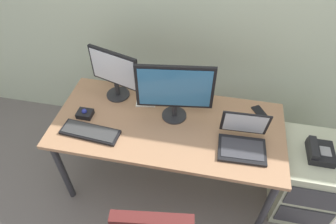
# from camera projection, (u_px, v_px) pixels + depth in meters

# --- Properties ---
(ground_plane) EXTENTS (8.00, 8.00, 0.00)m
(ground_plane) POSITION_uv_depth(u_px,v_px,m) (168.00, 178.00, 2.63)
(ground_plane) COLOR slate
(desk) EXTENTS (1.64, 0.75, 0.72)m
(desk) POSITION_uv_depth(u_px,v_px,m) (168.00, 130.00, 2.17)
(desk) COLOR #A77855
(desk) RESTS_ON ground
(file_cabinet) EXTENTS (0.42, 0.53, 0.62)m
(file_cabinet) POSITION_uv_depth(u_px,v_px,m) (304.00, 178.00, 2.28)
(file_cabinet) COLOR beige
(file_cabinet) RESTS_ON ground
(desk_phone) EXTENTS (0.17, 0.20, 0.09)m
(desk_phone) POSITION_uv_depth(u_px,v_px,m) (320.00, 152.00, 2.03)
(desk_phone) COLOR black
(desk_phone) RESTS_ON file_cabinet
(monitor_main) EXTENTS (0.53, 0.18, 0.45)m
(monitor_main) POSITION_uv_depth(u_px,v_px,m) (175.00, 90.00, 2.00)
(monitor_main) COLOR #262628
(monitor_main) RESTS_ON desk
(monitor_side) EXTENTS (0.40, 0.18, 0.40)m
(monitor_side) POSITION_uv_depth(u_px,v_px,m) (114.00, 72.00, 2.18)
(monitor_side) COLOR #262628
(monitor_side) RESTS_ON desk
(keyboard) EXTENTS (0.42, 0.17, 0.03)m
(keyboard) POSITION_uv_depth(u_px,v_px,m) (90.00, 132.00, 2.05)
(keyboard) COLOR black
(keyboard) RESTS_ON desk
(laptop) EXTENTS (0.32, 0.28, 0.24)m
(laptop) POSITION_uv_depth(u_px,v_px,m) (243.00, 140.00, 1.95)
(laptop) COLOR black
(laptop) RESTS_ON desk
(trackball_mouse) EXTENTS (0.11, 0.09, 0.07)m
(trackball_mouse) POSITION_uv_depth(u_px,v_px,m) (85.00, 113.00, 2.16)
(trackball_mouse) COLOR black
(trackball_mouse) RESTS_ON desk
(coffee_mug) EXTENTS (0.09, 0.08, 0.10)m
(coffee_mug) POSITION_uv_depth(u_px,v_px,m) (203.00, 97.00, 2.24)
(coffee_mug) COLOR black
(coffee_mug) RESTS_ON desk
(paper_notepad) EXTENTS (0.18, 0.23, 0.01)m
(paper_notepad) POSITION_uv_depth(u_px,v_px,m) (146.00, 97.00, 2.31)
(paper_notepad) COLOR white
(paper_notepad) RESTS_ON desk
(cell_phone) EXTENTS (0.13, 0.16, 0.01)m
(cell_phone) POSITION_uv_depth(u_px,v_px,m) (260.00, 113.00, 2.19)
(cell_phone) COLOR black
(cell_phone) RESTS_ON desk
(banana) EXTENTS (0.17, 0.16, 0.04)m
(banana) POSITION_uv_depth(u_px,v_px,m) (244.00, 121.00, 2.11)
(banana) COLOR yellow
(banana) RESTS_ON desk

